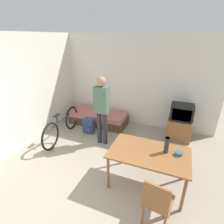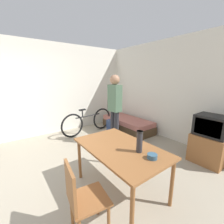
{
  "view_description": "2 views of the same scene",
  "coord_description": "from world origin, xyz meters",
  "px_view_note": "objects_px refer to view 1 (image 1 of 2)",
  "views": [
    {
      "loc": [
        1.46,
        -1.3,
        2.61
      ],
      "look_at": [
        0.07,
        2.13,
        0.99
      ],
      "focal_mm": 28.0,
      "sensor_mm": 36.0,
      "label": 1
    },
    {
      "loc": [
        2.64,
        0.01,
        1.71
      ],
      "look_at": [
        0.02,
        1.96,
        0.95
      ],
      "focal_mm": 24.0,
      "sensor_mm": 36.0,
      "label": 2
    }
  ],
  "objects_px": {
    "bicycle": "(62,126)",
    "daybed": "(99,118)",
    "tv": "(180,123)",
    "thermos_flask": "(167,144)",
    "person_standing": "(102,106)",
    "dining_table": "(149,156)",
    "backpack": "(89,126)",
    "wooden_chair": "(157,202)",
    "mate_bowl": "(179,154)"
  },
  "relations": [
    {
      "from": "bicycle",
      "to": "mate_bowl",
      "type": "xyz_separation_m",
      "value": [
        2.98,
        -0.67,
        0.39
      ]
    },
    {
      "from": "daybed",
      "to": "bicycle",
      "type": "height_order",
      "value": "bicycle"
    },
    {
      "from": "person_standing",
      "to": "thermos_flask",
      "type": "relative_size",
      "value": 5.89
    },
    {
      "from": "daybed",
      "to": "tv",
      "type": "relative_size",
      "value": 1.81
    },
    {
      "from": "daybed",
      "to": "backpack",
      "type": "bearing_deg",
      "value": -90.08
    },
    {
      "from": "wooden_chair",
      "to": "mate_bowl",
      "type": "distance_m",
      "value": 0.94
    },
    {
      "from": "wooden_chair",
      "to": "thermos_flask",
      "type": "xyz_separation_m",
      "value": [
        -0.01,
        0.87,
        0.4
      ]
    },
    {
      "from": "daybed",
      "to": "tv",
      "type": "height_order",
      "value": "tv"
    },
    {
      "from": "dining_table",
      "to": "mate_bowl",
      "type": "xyz_separation_m",
      "value": [
        0.48,
        0.11,
        0.1
      ]
    },
    {
      "from": "daybed",
      "to": "wooden_chair",
      "type": "relative_size",
      "value": 2.06
    },
    {
      "from": "tv",
      "to": "backpack",
      "type": "xyz_separation_m",
      "value": [
        -2.42,
        -0.67,
        -0.25
      ]
    },
    {
      "from": "mate_bowl",
      "to": "daybed",
      "type": "bearing_deg",
      "value": 143.17
    },
    {
      "from": "mate_bowl",
      "to": "backpack",
      "type": "xyz_separation_m",
      "value": [
        -2.44,
        1.17,
        -0.54
      ]
    },
    {
      "from": "wooden_chair",
      "to": "backpack",
      "type": "bearing_deg",
      "value": 137.59
    },
    {
      "from": "tv",
      "to": "dining_table",
      "type": "distance_m",
      "value": 2.01
    },
    {
      "from": "tv",
      "to": "wooden_chair",
      "type": "xyz_separation_m",
      "value": [
        -0.19,
        -2.71,
        0.02
      ]
    },
    {
      "from": "bicycle",
      "to": "thermos_flask",
      "type": "bearing_deg",
      "value": -13.73
    },
    {
      "from": "person_standing",
      "to": "backpack",
      "type": "relative_size",
      "value": 4.03
    },
    {
      "from": "daybed",
      "to": "person_standing",
      "type": "bearing_deg",
      "value": -59.28
    },
    {
      "from": "daybed",
      "to": "wooden_chair",
      "type": "distance_m",
      "value": 3.52
    },
    {
      "from": "tv",
      "to": "person_standing",
      "type": "xyz_separation_m",
      "value": [
        -1.84,
        -0.99,
        0.57
      ]
    },
    {
      "from": "person_standing",
      "to": "thermos_flask",
      "type": "bearing_deg",
      "value": -27.34
    },
    {
      "from": "person_standing",
      "to": "thermos_flask",
      "type": "distance_m",
      "value": 1.85
    },
    {
      "from": "bicycle",
      "to": "backpack",
      "type": "distance_m",
      "value": 0.75
    },
    {
      "from": "tv",
      "to": "person_standing",
      "type": "relative_size",
      "value": 0.56
    },
    {
      "from": "backpack",
      "to": "bicycle",
      "type": "bearing_deg",
      "value": -137.25
    },
    {
      "from": "daybed",
      "to": "person_standing",
      "type": "relative_size",
      "value": 1.01
    },
    {
      "from": "wooden_chair",
      "to": "bicycle",
      "type": "relative_size",
      "value": 0.48
    },
    {
      "from": "backpack",
      "to": "dining_table",
      "type": "bearing_deg",
      "value": -33.15
    },
    {
      "from": "dining_table",
      "to": "bicycle",
      "type": "height_order",
      "value": "bicycle"
    },
    {
      "from": "dining_table",
      "to": "wooden_chair",
      "type": "distance_m",
      "value": 0.83
    },
    {
      "from": "tv",
      "to": "bicycle",
      "type": "xyz_separation_m",
      "value": [
        -2.96,
        -1.16,
        -0.11
      ]
    },
    {
      "from": "daybed",
      "to": "person_standing",
      "type": "distance_m",
      "value": 1.43
    },
    {
      "from": "dining_table",
      "to": "daybed",
      "type": "bearing_deg",
      "value": 135.26
    },
    {
      "from": "tv",
      "to": "dining_table",
      "type": "relative_size",
      "value": 0.71
    },
    {
      "from": "tv",
      "to": "wooden_chair",
      "type": "bearing_deg",
      "value": -94.0
    },
    {
      "from": "wooden_chair",
      "to": "thermos_flask",
      "type": "bearing_deg",
      "value": 90.55
    },
    {
      "from": "person_standing",
      "to": "tv",
      "type": "bearing_deg",
      "value": 28.32
    },
    {
      "from": "thermos_flask",
      "to": "dining_table",
      "type": "bearing_deg",
      "value": -158.51
    },
    {
      "from": "dining_table",
      "to": "bicycle",
      "type": "xyz_separation_m",
      "value": [
        -2.49,
        0.78,
        -0.29
      ]
    },
    {
      "from": "daybed",
      "to": "thermos_flask",
      "type": "relative_size",
      "value": 5.98
    },
    {
      "from": "bicycle",
      "to": "daybed",
      "type": "bearing_deg",
      "value": 65.04
    },
    {
      "from": "daybed",
      "to": "dining_table",
      "type": "relative_size",
      "value": 1.29
    },
    {
      "from": "dining_table",
      "to": "backpack",
      "type": "xyz_separation_m",
      "value": [
        -1.96,
        1.28,
        -0.43
      ]
    },
    {
      "from": "tv",
      "to": "thermos_flask",
      "type": "height_order",
      "value": "thermos_flask"
    },
    {
      "from": "thermos_flask",
      "to": "mate_bowl",
      "type": "xyz_separation_m",
      "value": [
        0.22,
        0.0,
        -0.13
      ]
    },
    {
      "from": "bicycle",
      "to": "person_standing",
      "type": "relative_size",
      "value": 1.02
    },
    {
      "from": "wooden_chair",
      "to": "person_standing",
      "type": "relative_size",
      "value": 0.49
    },
    {
      "from": "wooden_chair",
      "to": "person_standing",
      "type": "xyz_separation_m",
      "value": [
        -1.65,
        1.72,
        0.56
      ]
    },
    {
      "from": "person_standing",
      "to": "backpack",
      "type": "bearing_deg",
      "value": 151.04
    }
  ]
}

